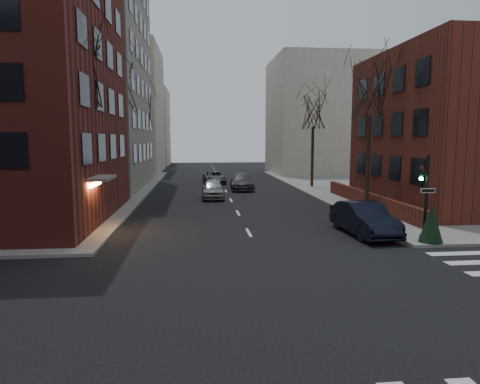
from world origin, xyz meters
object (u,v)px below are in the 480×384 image
parked_sedan (364,219)px  sandwich_board (377,213)px  streetlamp_near (120,148)px  car_lane_far (214,177)px  tree_right_a (370,91)px  traffic_signal (425,203)px  streetlamp_far (150,144)px  tree_right_b (313,111)px  tree_left_b (119,88)px  car_lane_silver (213,189)px  tree_left_c (142,111)px  tree_left_a (79,70)px  car_lane_gray (242,182)px  evergreen_shrub (431,223)px

parked_sedan → sandwich_board: (1.80, 2.60, -0.18)m
streetlamp_near → car_lane_far: streetlamp_near is taller
tree_right_a → sandwich_board: (-1.21, -4.53, -7.36)m
traffic_signal → streetlamp_far: 36.81m
tree_right_b → parked_sedan: 22.39m
traffic_signal → tree_left_b: bearing=134.5°
tree_right_a → car_lane_silver: size_ratio=2.13×
streetlamp_near → streetlamp_far: bearing=90.0°
tree_left_c → tree_right_b: 19.34m
car_lane_silver → car_lane_far: 11.98m
tree_left_a → car_lane_silver: size_ratio=2.25×
tree_left_b → tree_left_c: bearing=90.0°
traffic_signal → car_lane_gray: 23.04m
streetlamp_far → evergreen_shrub: bearing=-64.1°
tree_left_b → sandwich_board: 22.22m
tree_right_a → traffic_signal: bearing=-95.5°
car_lane_silver → car_lane_gray: bearing=63.8°
traffic_signal → parked_sedan: (-2.15, 1.87, -1.07)m
parked_sedan → car_lane_silver: parked_sedan is taller
tree_left_a → tree_right_a: size_ratio=1.06×
evergreen_shrub → tree_right_b: bearing=88.1°
tree_left_c → streetlamp_near: 18.40m
traffic_signal → sandwich_board: traffic_signal is taller
tree_right_b → streetlamp_far: (-17.00, 10.00, -3.35)m
traffic_signal → car_lane_silver: 18.75m
streetlamp_near → parked_sedan: 18.19m
evergreen_shrub → tree_left_a: bearing=161.9°
traffic_signal → tree_left_a: 18.66m
tree_left_b → streetlamp_far: bearing=87.9°
tree_left_b → tree_left_c: size_ratio=1.11×
tree_left_c → car_lane_far: tree_left_c is taller
tree_left_c → parked_sedan: size_ratio=1.91×
traffic_signal → tree_right_a: size_ratio=0.41×
car_lane_silver → car_lane_far: car_lane_silver is taller
parked_sedan → tree_right_a: bearing=63.1°
tree_left_a → car_lane_far: size_ratio=2.11×
tree_left_c → streetlamp_near: (0.60, -18.00, -3.79)m
tree_left_b → streetlamp_near: 6.18m
tree_right_a → parked_sedan: 10.57m
parked_sedan → sandwich_board: 3.17m
traffic_signal → parked_sedan: traffic_signal is taller
tree_right_a → evergreen_shrub: size_ratio=5.44×
parked_sedan → streetlamp_near: bearing=137.5°
traffic_signal → evergreen_shrub: 1.00m
car_lane_far → tree_left_a: bearing=-114.3°
tree_right_b → sandwich_board: bearing=-93.7°
tree_left_a → car_lane_silver: (7.41, 11.22, -7.69)m
tree_left_a → car_lane_silver: bearing=56.6°
traffic_signal → tree_right_a: bearing=84.5°
tree_left_c → sandwich_board: size_ratio=9.46×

